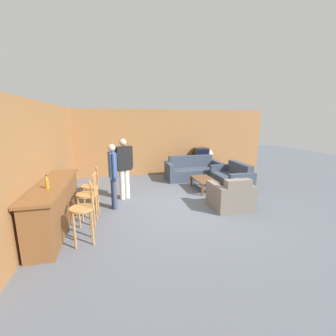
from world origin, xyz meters
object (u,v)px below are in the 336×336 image
at_px(bar_chair_near, 83,212).
at_px(bottle, 47,182).
at_px(armchair_near, 231,197).
at_px(coffee_table, 204,180).
at_px(table_lamp, 210,152).
at_px(tv_unit, 201,167).
at_px(couch_far, 193,171).
at_px(bar_chair_mid, 88,198).
at_px(person_by_counter, 113,172).
at_px(tv, 201,154).
at_px(bar_chair_far, 91,189).
at_px(loveseat_right, 232,179).
at_px(person_by_window, 124,165).

height_order(bar_chair_near, bottle, bottle).
distance_m(armchair_near, bottle, 4.15).
relative_size(coffee_table, table_lamp, 2.37).
distance_m(coffee_table, tv_unit, 2.29).
relative_size(armchair_near, table_lamp, 2.10).
relative_size(bar_chair_near, couch_far, 0.55).
bearing_deg(bar_chair_mid, person_by_counter, 56.15).
xyz_separation_m(tv, table_lamp, (0.40, 0.00, 0.08)).
distance_m(couch_far, person_by_counter, 3.77).
xyz_separation_m(bar_chair_mid, armchair_near, (3.41, 0.13, -0.30)).
relative_size(armchair_near, person_by_counter, 0.58).
bearing_deg(tv_unit, person_by_counter, -138.97).
distance_m(bar_chair_near, bar_chair_mid, 0.77).
bearing_deg(bar_chair_far, loveseat_right, 14.63).
xyz_separation_m(bar_chair_near, tv_unit, (4.04, 4.61, -0.31)).
height_order(bar_chair_near, person_by_window, person_by_window).
distance_m(bar_chair_near, loveseat_right, 5.03).
relative_size(coffee_table, tv, 1.94).
bearing_deg(tv_unit, tv, -90.00).
bearing_deg(couch_far, person_by_window, -147.84).
height_order(bar_chair_mid, loveseat_right, bar_chair_mid).
height_order(bottle, person_by_counter, person_by_counter).
relative_size(bar_chair_near, armchair_near, 1.17).
bearing_deg(bottle, bar_chair_mid, 32.87).
xyz_separation_m(armchair_near, tv_unit, (0.63, 3.71, -0.02)).
bearing_deg(coffee_table, table_lamp, 62.49).
xyz_separation_m(tv_unit, person_by_counter, (-3.51, -3.06, 0.65)).
bearing_deg(bar_chair_mid, armchair_near, 2.17).
distance_m(bar_chair_mid, bar_chair_far, 0.63).
bearing_deg(bar_chair_mid, person_by_window, 60.52).
height_order(table_lamp, person_by_window, person_by_window).
distance_m(bar_chair_near, table_lamp, 6.41).
xyz_separation_m(bar_chair_mid, table_lamp, (4.44, 3.84, 0.30)).
xyz_separation_m(bar_chair_near, loveseat_right, (4.34, 2.53, -0.30)).
xyz_separation_m(loveseat_right, tv_unit, (-0.30, 2.08, -0.01)).
height_order(bar_chair_far, person_by_counter, person_by_counter).
bearing_deg(table_lamp, loveseat_right, -92.75).
xyz_separation_m(couch_far, tv_unit, (0.60, 0.75, -0.01)).
bearing_deg(armchair_near, table_lamp, 74.50).
xyz_separation_m(coffee_table, person_by_counter, (-2.78, -0.88, 0.61)).
relative_size(bar_chair_mid, person_by_window, 0.66).
relative_size(couch_far, tv, 3.67).
relative_size(bar_chair_mid, table_lamp, 2.46).
bearing_deg(bar_chair_far, table_lamp, 35.94).
bearing_deg(table_lamp, bottle, -140.01).
xyz_separation_m(coffee_table, table_lamp, (1.13, 2.17, 0.58)).
bearing_deg(bottle, loveseat_right, 23.55).
relative_size(armchair_near, tv, 1.72).
distance_m(coffee_table, bottle, 4.52).
xyz_separation_m(coffee_table, bottle, (-3.94, -2.08, 0.77)).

